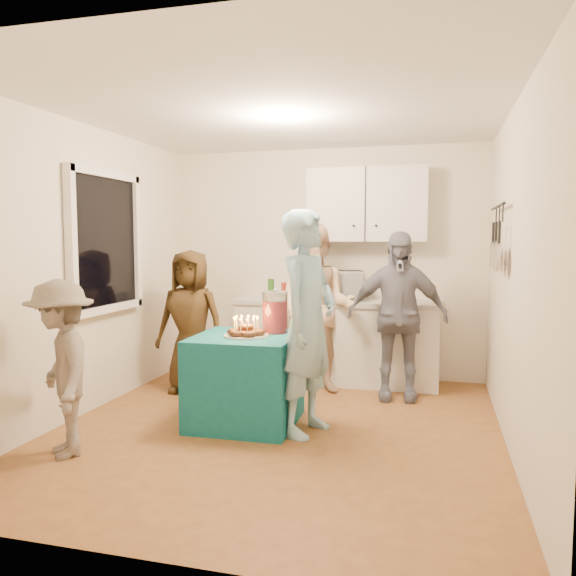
% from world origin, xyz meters
% --- Properties ---
extents(floor, '(4.00, 4.00, 0.00)m').
position_xyz_m(floor, '(0.00, 0.00, 0.00)').
color(floor, brown).
rests_on(floor, ground).
extents(ceiling, '(4.00, 4.00, 0.00)m').
position_xyz_m(ceiling, '(0.00, 0.00, 2.60)').
color(ceiling, white).
rests_on(ceiling, floor).
extents(back_wall, '(3.60, 3.60, 0.00)m').
position_xyz_m(back_wall, '(0.00, 2.00, 1.30)').
color(back_wall, silver).
rests_on(back_wall, floor).
extents(left_wall, '(4.00, 4.00, 0.00)m').
position_xyz_m(left_wall, '(-1.80, 0.00, 1.30)').
color(left_wall, silver).
rests_on(left_wall, floor).
extents(right_wall, '(4.00, 4.00, 0.00)m').
position_xyz_m(right_wall, '(1.80, 0.00, 1.30)').
color(right_wall, silver).
rests_on(right_wall, floor).
extents(window_night, '(0.04, 1.00, 1.20)m').
position_xyz_m(window_night, '(-1.77, 0.30, 1.55)').
color(window_night, black).
rests_on(window_night, left_wall).
extents(counter, '(2.20, 0.58, 0.86)m').
position_xyz_m(counter, '(0.20, 1.70, 0.43)').
color(counter, white).
rests_on(counter, floor).
extents(countertop, '(2.24, 0.62, 0.05)m').
position_xyz_m(countertop, '(0.20, 1.70, 0.89)').
color(countertop, beige).
rests_on(countertop, counter).
extents(upper_cabinet, '(1.30, 0.30, 0.80)m').
position_xyz_m(upper_cabinet, '(0.50, 1.85, 1.95)').
color(upper_cabinet, white).
rests_on(upper_cabinet, back_wall).
extents(pot_rack, '(0.12, 1.00, 0.60)m').
position_xyz_m(pot_rack, '(1.72, 0.70, 1.60)').
color(pot_rack, black).
rests_on(pot_rack, right_wall).
extents(microwave, '(0.64, 0.50, 0.32)m').
position_xyz_m(microwave, '(0.20, 1.70, 1.07)').
color(microwave, white).
rests_on(microwave, countertop).
extents(party_table, '(0.87, 0.87, 0.76)m').
position_xyz_m(party_table, '(-0.31, 0.09, 0.38)').
color(party_table, '#105F6B').
rests_on(party_table, floor).
extents(donut_cake, '(0.38, 0.38, 0.18)m').
position_xyz_m(donut_cake, '(-0.28, 0.05, 0.85)').
color(donut_cake, '#381C0C').
rests_on(donut_cake, party_table).
extents(punch_jar, '(0.22, 0.22, 0.34)m').
position_xyz_m(punch_jar, '(-0.10, 0.29, 0.93)').
color(punch_jar, red).
rests_on(punch_jar, party_table).
extents(man_birthday, '(0.59, 0.75, 1.81)m').
position_xyz_m(man_birthday, '(0.26, -0.00, 0.91)').
color(man_birthday, '#94C2D8').
rests_on(man_birthday, floor).
extents(woman_back_left, '(0.72, 0.47, 1.47)m').
position_xyz_m(woman_back_left, '(-1.19, 0.91, 0.73)').
color(woman_back_left, '#563B18').
rests_on(woman_back_left, floor).
extents(woman_back_center, '(0.90, 0.73, 1.73)m').
position_xyz_m(woman_back_center, '(0.06, 1.24, 0.87)').
color(woman_back_center, tan).
rests_on(woman_back_center, floor).
extents(woman_back_right, '(1.00, 0.48, 1.65)m').
position_xyz_m(woman_back_right, '(0.89, 1.18, 0.83)').
color(woman_back_right, black).
rests_on(woman_back_right, floor).
extents(child_near_left, '(0.93, 0.93, 1.29)m').
position_xyz_m(child_near_left, '(-1.36, -0.93, 0.65)').
color(child_near_left, '#645950').
rests_on(child_near_left, floor).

